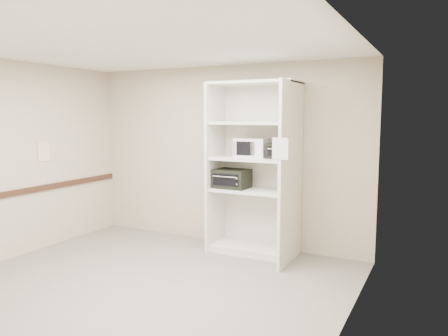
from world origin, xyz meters
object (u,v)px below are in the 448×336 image
at_px(microwave, 252,148).
at_px(toaster_oven_upper, 281,151).
at_px(shelving_unit, 257,174).
at_px(toaster_oven_lower, 232,179).

height_order(microwave, toaster_oven_upper, microwave).
height_order(shelving_unit, microwave, shelving_unit).
bearing_deg(toaster_oven_lower, shelving_unit, 9.62).
height_order(shelving_unit, toaster_oven_upper, shelving_unit).
distance_m(toaster_oven_upper, toaster_oven_lower, 0.82).
height_order(microwave, toaster_oven_lower, microwave).
relative_size(microwave, toaster_oven_lower, 0.92).
relative_size(toaster_oven_upper, toaster_oven_lower, 0.73).
bearing_deg(shelving_unit, microwave, 158.39).
relative_size(microwave, toaster_oven_upper, 1.25).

